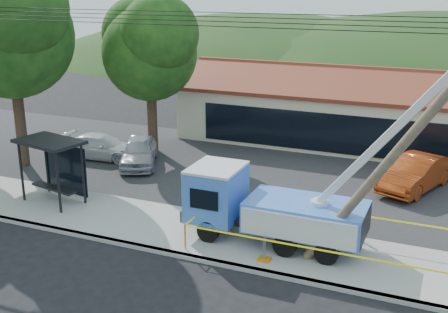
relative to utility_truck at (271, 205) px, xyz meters
name	(u,v)px	position (x,y,z in m)	size (l,w,h in m)	color
ground	(141,282)	(-3.00, -4.38, -1.60)	(120.00, 120.00, 0.00)	black
curb	(171,253)	(-3.00, -2.28, -1.52)	(60.00, 0.25, 0.15)	#ACA9A1
sidewalk	(194,233)	(-3.00, -0.38, -1.52)	(60.00, 4.00, 0.15)	#ACA9A1
parking_lot	(262,172)	(-3.00, 7.62, -1.55)	(60.00, 12.00, 0.10)	#28282B
strip_mall	(369,113)	(1.00, 15.60, 0.28)	(22.50, 8.53, 4.67)	beige
tree_west_near	(9,23)	(-15.00, 3.62, 5.93)	(7.56, 6.72, 10.80)	#332316
tree_lot	(149,44)	(-10.00, 8.62, 4.61)	(6.30, 5.60, 8.94)	#332316
hill_west	(263,58)	(-18.00, 50.62, -1.60)	(78.40, 56.00, 28.00)	#1B3914
utility_truck	(271,205)	(0.00, 0.00, 0.00)	(10.52, 3.59, 8.58)	black
leaning_pole	(406,141)	(4.59, -0.79, 3.15)	(5.63, 1.81, 8.51)	#4E3E32
bus_shelter	(54,156)	(-9.99, 0.15, 0.63)	(3.22, 2.36, 2.81)	black
caution_tape	(346,238)	(2.88, -0.22, -0.71)	(11.04, 3.44, 0.99)	orange
car_silver	(140,167)	(-9.38, 6.04, -1.60)	(1.76, 4.38, 1.49)	#A7A9AE
car_red	(414,191)	(4.51, 7.99, -1.60)	(1.68, 4.81, 1.58)	#9A340F
car_white	(102,160)	(-11.92, 6.27, -1.60)	(1.85, 4.55, 1.32)	silver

